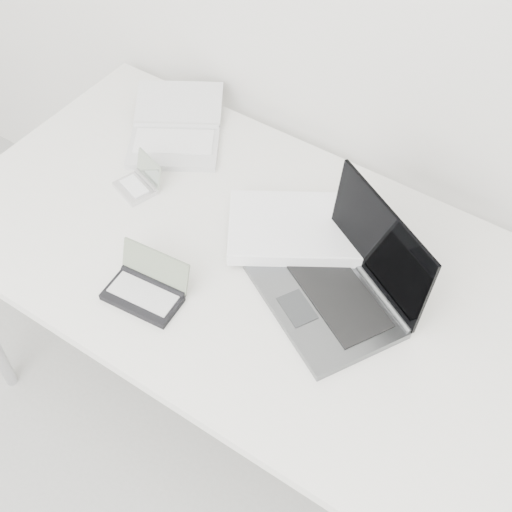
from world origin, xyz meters
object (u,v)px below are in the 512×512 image
Objects in this scene: desk at (277,280)px; laptop_large at (317,254)px; netbook_open_white at (175,134)px; palmtop_charcoal at (146,289)px.

laptop_large is (0.07, 0.06, 0.08)m from desk.
netbook_open_white is at bearing -168.20° from laptop_large.
laptop_large is at bearing 39.46° from desk.
palmtop_charcoal is at bearing -104.72° from laptop_large.
palmtop_charcoal is (0.27, -0.44, 0.00)m from netbook_open_white.
laptop_large is at bearing -48.55° from netbook_open_white.
palmtop_charcoal is at bearing -90.36° from netbook_open_white.
desk is 9.07× the size of palmtop_charcoal.
laptop_large reaches higher than netbook_open_white.
palmtop_charcoal is at bearing -131.04° from desk.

